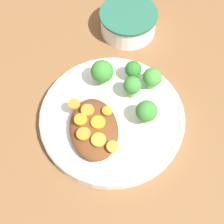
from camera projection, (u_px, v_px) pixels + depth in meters
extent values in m
plane|color=brown|center=(112.00, 121.00, 0.74)|extent=(4.00, 4.00, 0.00)
cylinder|color=white|center=(112.00, 118.00, 0.73)|extent=(0.28, 0.28, 0.02)
torus|color=white|center=(112.00, 116.00, 0.73)|extent=(0.28, 0.28, 0.01)
cylinder|color=white|center=(128.00, 22.00, 0.84)|extent=(0.12, 0.12, 0.05)
cylinder|color=#235B47|center=(129.00, 14.00, 0.82)|extent=(0.13, 0.13, 0.01)
cylinder|color=white|center=(128.00, 16.00, 0.83)|extent=(0.10, 0.10, 0.01)
ellipsoid|color=#5B3319|center=(94.00, 129.00, 0.69)|extent=(0.13, 0.09, 0.03)
cylinder|color=#759E51|center=(132.00, 92.00, 0.74)|extent=(0.02, 0.02, 0.03)
sphere|color=#337A2D|center=(132.00, 85.00, 0.72)|extent=(0.04, 0.04, 0.04)
cylinder|color=#759E51|center=(102.00, 79.00, 0.76)|extent=(0.01, 0.01, 0.02)
sphere|color=#337A2D|center=(102.00, 71.00, 0.73)|extent=(0.05, 0.05, 0.05)
cylinder|color=#759E51|center=(146.00, 117.00, 0.71)|extent=(0.02, 0.02, 0.02)
sphere|color=#337A2D|center=(147.00, 111.00, 0.69)|extent=(0.04, 0.04, 0.04)
cylinder|color=#759E51|center=(133.00, 75.00, 0.76)|extent=(0.02, 0.02, 0.02)
sphere|color=#286B23|center=(133.00, 69.00, 0.74)|extent=(0.03, 0.03, 0.03)
cylinder|color=#759E51|center=(151.00, 83.00, 0.75)|extent=(0.02, 0.02, 0.02)
sphere|color=#3D8433|center=(152.00, 77.00, 0.73)|extent=(0.04, 0.04, 0.04)
cylinder|color=orange|center=(107.00, 111.00, 0.69)|extent=(0.02, 0.02, 0.00)
cylinder|color=orange|center=(99.00, 140.00, 0.66)|extent=(0.03, 0.03, 0.00)
cylinder|color=orange|center=(87.00, 108.00, 0.70)|extent=(0.03, 0.03, 0.01)
cylinder|color=orange|center=(98.00, 123.00, 0.68)|extent=(0.03, 0.03, 0.01)
cylinder|color=orange|center=(81.00, 120.00, 0.68)|extent=(0.02, 0.02, 0.01)
cylinder|color=orange|center=(84.00, 134.00, 0.67)|extent=(0.03, 0.03, 0.01)
cylinder|color=orange|center=(113.00, 147.00, 0.66)|extent=(0.02, 0.02, 0.01)
cylinder|color=orange|center=(74.00, 104.00, 0.70)|extent=(0.02, 0.02, 0.01)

